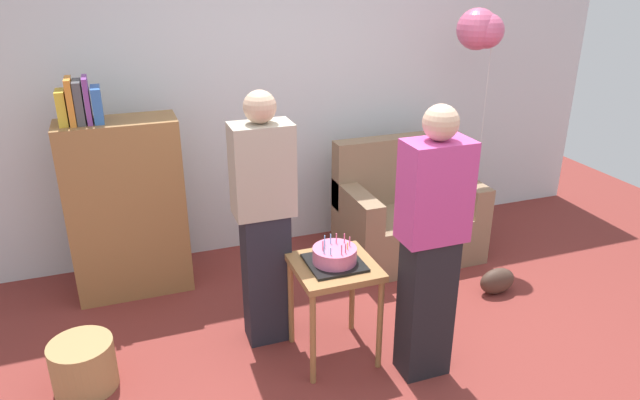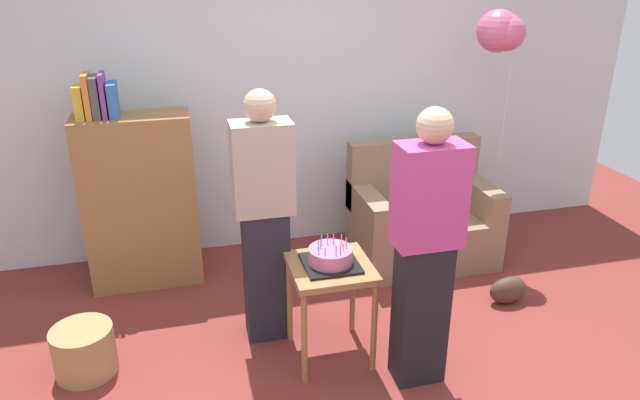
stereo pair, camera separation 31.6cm
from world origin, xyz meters
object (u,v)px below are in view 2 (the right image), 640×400
couch (420,219)px  person_blowing_candles (264,219)px  bookshelf (140,199)px  side_table (330,279)px  birthday_cake (331,257)px  handbag (508,290)px  balloon_bunch (501,32)px  wicker_basket (84,351)px  person_holding_cake (425,251)px

couch → person_blowing_candles: (-1.39, -0.75, 0.49)m
bookshelf → side_table: 1.67m
birthday_cake → person_blowing_candles: person_blowing_candles is taller
side_table → birthday_cake: (0.00, -0.00, 0.15)m
handbag → balloon_bunch: (0.18, 0.79, 1.71)m
side_table → birthday_cake: 0.15m
balloon_bunch → handbag: bearing=-103.0°
birthday_cake → balloon_bunch: 2.20m
couch → wicker_basket: (-2.51, -0.87, -0.19)m
bookshelf → handbag: bearing=-21.4°
balloon_bunch → person_blowing_candles: bearing=-159.4°
handbag → couch: bearing=112.9°
wicker_basket → balloon_bunch: size_ratio=0.18×
person_holding_cake → person_blowing_candles: bearing=-33.0°
couch → person_holding_cake: size_ratio=0.67×
birthday_cake → handbag: (1.40, 0.26, -0.59)m
couch → handbag: couch is taller
wicker_basket → balloon_bunch: bearing=15.5°
couch → wicker_basket: couch is taller
birthday_cake → person_blowing_candles: bearing=136.0°
bookshelf → side_table: (1.11, -1.24, -0.14)m
balloon_bunch → side_table: bearing=-146.6°
person_blowing_candles → side_table: bearing=-56.3°
person_holding_cake → bookshelf: bearing=-38.5°
side_table → person_holding_cake: person_holding_cake is taller
side_table → wicker_basket: (-1.46, 0.20, -0.39)m
person_holding_cake → handbag: bearing=-142.3°
couch → bookshelf: bookshelf is taller
side_table → person_holding_cake: (0.44, -0.32, 0.29)m
couch → person_blowing_candles: 1.65m
side_table → person_holding_cake: size_ratio=0.39×
wicker_basket → person_blowing_candles: bearing=6.1°
couch → birthday_cake: 1.54m
person_blowing_candles → handbag: (1.73, -0.07, -0.73)m
person_blowing_candles → balloon_bunch: size_ratio=0.83×
birthday_cake → wicker_basket: 1.57m
person_blowing_candles → wicker_basket: size_ratio=4.53×
bookshelf → person_blowing_candles: size_ratio=0.98×
bookshelf → handbag: bookshelf is taller
birthday_cake → person_blowing_candles: (-0.33, 0.32, 0.14)m
balloon_bunch → person_holding_cake: bearing=-129.8°
couch → person_blowing_candles: person_blowing_candles is taller
bookshelf → balloon_bunch: balloon_bunch is taller
birthday_cake → balloon_bunch: bearing=33.4°
wicker_basket → side_table: bearing=-7.9°
side_table → birthday_cake: size_ratio=2.00×
couch → handbag: bearing=-67.1°
person_holding_cake → wicker_basket: person_holding_cake is taller
side_table → person_blowing_candles: 0.55m
bookshelf → person_holding_cake: person_holding_cake is taller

